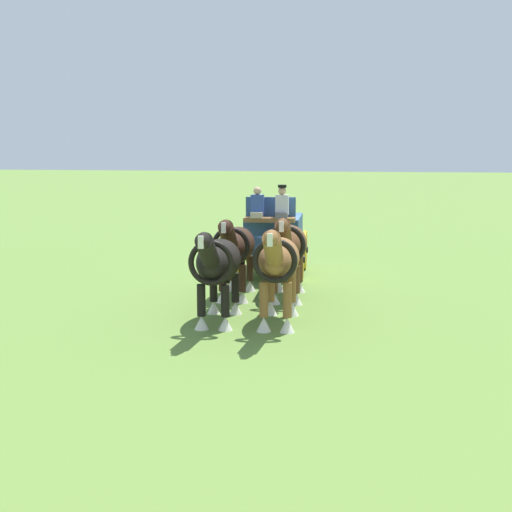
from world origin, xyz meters
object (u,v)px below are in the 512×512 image
object	(u,v)px
draft_horse_rear_near	(287,247)
draft_horse_lead_off	(218,264)
show_wagon	(274,235)
draft_horse_rear_off	(236,248)
draft_horse_lead_near	(278,262)

from	to	relation	value
draft_horse_rear_near	draft_horse_lead_off	xyz separation A→B (m)	(2.71, -1.06, -0.03)
show_wagon	draft_horse_rear_off	size ratio (longest dim) A/B	1.74
draft_horse_lead_near	draft_horse_rear_off	bearing A→B (deg)	-148.39
draft_horse_lead_off	draft_horse_rear_near	bearing A→B (deg)	158.58
show_wagon	draft_horse_lead_off	distance (m)	6.04
draft_horse_rear_off	show_wagon	bearing A→B (deg)	174.27
draft_horse_lead_near	draft_horse_lead_off	world-z (taller)	draft_horse_lead_near
show_wagon	draft_horse_lead_off	size ratio (longest dim) A/B	1.78
draft_horse_rear_off	draft_horse_lead_near	world-z (taller)	draft_horse_lead_near
draft_horse_rear_off	draft_horse_rear_near	bearing A→B (deg)	95.56
draft_horse_lead_near	draft_horse_lead_off	size ratio (longest dim) A/B	1.03
draft_horse_rear_near	draft_horse_rear_off	size ratio (longest dim) A/B	1.01
draft_horse_lead_near	draft_horse_rear_near	bearing A→B (deg)	-174.93
draft_horse_rear_near	draft_horse_rear_off	xyz separation A→B (m)	(0.13, -1.29, -0.04)
draft_horse_rear_off	draft_horse_lead_off	distance (m)	2.60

